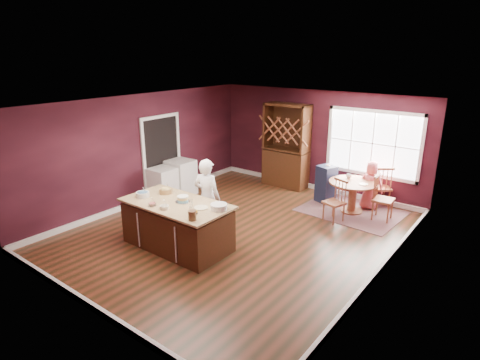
# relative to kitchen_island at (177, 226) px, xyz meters

# --- Properties ---
(room_shell) EXTENTS (7.00, 7.00, 7.00)m
(room_shell) POSITION_rel_kitchen_island_xyz_m (0.53, 1.25, 0.91)
(room_shell) COLOR #592A19
(room_shell) RESTS_ON ground
(window) EXTENTS (2.36, 0.10, 1.66)m
(window) POSITION_rel_kitchen_island_xyz_m (2.03, 4.72, 1.06)
(window) COLOR white
(window) RESTS_ON room_shell
(doorway) EXTENTS (0.08, 1.26, 2.13)m
(doorway) POSITION_rel_kitchen_island_xyz_m (-2.44, 1.85, 0.59)
(doorway) COLOR white
(doorway) RESTS_ON room_shell
(kitchen_island) EXTENTS (2.15, 1.12, 0.92)m
(kitchen_island) POSITION_rel_kitchen_island_xyz_m (0.00, 0.00, 0.00)
(kitchen_island) COLOR #421D12
(kitchen_island) RESTS_ON ground
(dining_table) EXTENTS (1.13, 1.13, 0.75)m
(dining_table) POSITION_rel_kitchen_island_xyz_m (2.00, 3.77, 0.10)
(dining_table) COLOR brown
(dining_table) RESTS_ON ground
(baker) EXTENTS (0.65, 0.49, 1.63)m
(baker) POSITION_rel_kitchen_island_xyz_m (0.10, 0.77, 0.38)
(baker) COLOR white
(baker) RESTS_ON ground
(layer_cake) EXTENTS (0.30, 0.30, 0.12)m
(layer_cake) POSITION_rel_kitchen_island_xyz_m (0.08, 0.10, 0.54)
(layer_cake) COLOR silver
(layer_cake) RESTS_ON kitchen_island
(bowl_blue) EXTENTS (0.26, 0.26, 0.10)m
(bowl_blue) POSITION_rel_kitchen_island_xyz_m (-0.75, -0.18, 0.53)
(bowl_blue) COLOR white
(bowl_blue) RESTS_ON kitchen_island
(bowl_yellow) EXTENTS (0.27, 0.27, 0.10)m
(bowl_yellow) POSITION_rel_kitchen_island_xyz_m (-0.55, 0.24, 0.53)
(bowl_yellow) COLOR tan
(bowl_yellow) RESTS_ON kitchen_island
(bowl_pink) EXTENTS (0.16, 0.16, 0.06)m
(bowl_pink) POSITION_rel_kitchen_island_xyz_m (-0.23, -0.39, 0.51)
(bowl_pink) COLOR white
(bowl_pink) RESTS_ON kitchen_island
(bowl_olive) EXTENTS (0.17, 0.17, 0.06)m
(bowl_olive) POSITION_rel_kitchen_island_xyz_m (0.06, -0.36, 0.51)
(bowl_olive) COLOR white
(bowl_olive) RESTS_ON kitchen_island
(drinking_glass) EXTENTS (0.08, 0.08, 0.15)m
(drinking_glass) POSITION_rel_kitchen_island_xyz_m (0.40, -0.01, 0.56)
(drinking_glass) COLOR white
(drinking_glass) RESTS_ON kitchen_island
(dinner_plate) EXTENTS (0.26, 0.26, 0.02)m
(dinner_plate) POSITION_rel_kitchen_island_xyz_m (0.57, 0.08, 0.49)
(dinner_plate) COLOR beige
(dinner_plate) RESTS_ON kitchen_island
(white_tub) EXTENTS (0.31, 0.31, 0.11)m
(white_tub) POSITION_rel_kitchen_island_xyz_m (0.88, 0.23, 0.53)
(white_tub) COLOR white
(white_tub) RESTS_ON kitchen_island
(stoneware_crock) EXTENTS (0.14, 0.14, 0.17)m
(stoneware_crock) POSITION_rel_kitchen_island_xyz_m (0.82, -0.41, 0.57)
(stoneware_crock) COLOR brown
(stoneware_crock) RESTS_ON kitchen_island
(toy_figurine) EXTENTS (0.05, 0.05, 0.08)m
(toy_figurine) POSITION_rel_kitchen_island_xyz_m (0.70, -0.18, 0.52)
(toy_figurine) COLOR yellow
(toy_figurine) RESTS_ON kitchen_island
(rug) EXTENTS (2.33, 1.86, 0.01)m
(rug) POSITION_rel_kitchen_island_xyz_m (2.00, 3.77, -0.43)
(rug) COLOR brown
(rug) RESTS_ON ground
(chair_east) EXTENTS (0.45, 0.47, 1.06)m
(chair_east) POSITION_rel_kitchen_island_xyz_m (2.74, 3.74, 0.09)
(chair_east) COLOR #936028
(chair_east) RESTS_ON ground
(chair_south) EXTENTS (0.51, 0.50, 0.98)m
(chair_south) POSITION_rel_kitchen_island_xyz_m (1.90, 2.98, 0.05)
(chair_south) COLOR brown
(chair_south) RESTS_ON ground
(chair_north) EXTENTS (0.61, 0.61, 1.06)m
(chair_north) POSITION_rel_kitchen_island_xyz_m (2.40, 4.53, 0.09)
(chair_north) COLOR #9A572C
(chair_north) RESTS_ON ground
(seated_woman) EXTENTS (0.67, 0.53, 1.19)m
(seated_woman) POSITION_rel_kitchen_island_xyz_m (2.26, 4.22, 0.15)
(seated_woman) COLOR #CC565E
(seated_woman) RESTS_ON ground
(high_chair) EXTENTS (0.51, 0.51, 0.98)m
(high_chair) POSITION_rel_kitchen_island_xyz_m (1.20, 3.99, 0.05)
(high_chair) COLOR #1E2439
(high_chair) RESTS_ON ground
(toddler) EXTENTS (0.18, 0.14, 0.26)m
(toddler) POSITION_rel_kitchen_island_xyz_m (1.25, 4.12, 0.37)
(toddler) COLOR #8CA5BF
(toddler) RESTS_ON high_chair
(table_plate) EXTENTS (0.20, 0.20, 0.02)m
(table_plate) POSITION_rel_kitchen_island_xyz_m (2.26, 3.72, 0.32)
(table_plate) COLOR beige
(table_plate) RESTS_ON dining_table
(table_cup) EXTENTS (0.13, 0.13, 0.10)m
(table_cup) POSITION_rel_kitchen_island_xyz_m (1.79, 3.96, 0.36)
(table_cup) COLOR silver
(table_cup) RESTS_ON dining_table
(hutch) EXTENTS (1.26, 0.53, 2.32)m
(hutch) POSITION_rel_kitchen_island_xyz_m (-0.28, 4.47, 0.72)
(hutch) COLOR #372210
(hutch) RESTS_ON ground
(washer) EXTENTS (0.60, 0.58, 0.86)m
(washer) POSITION_rel_kitchen_island_xyz_m (-2.11, 1.53, -0.01)
(washer) COLOR silver
(washer) RESTS_ON ground
(dryer) EXTENTS (0.64, 0.62, 0.93)m
(dryer) POSITION_rel_kitchen_island_xyz_m (-2.11, 2.17, 0.03)
(dryer) COLOR silver
(dryer) RESTS_ON ground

